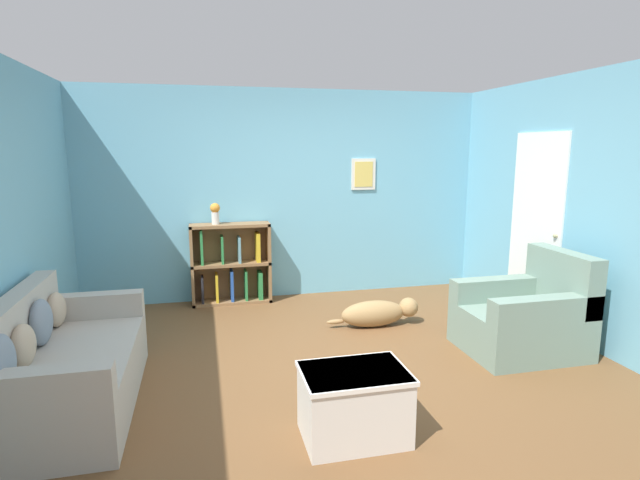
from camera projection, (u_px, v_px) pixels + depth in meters
ground_plane at (330, 365)px, 4.39m from camera, size 14.00×14.00×0.00m
wall_back at (286, 195)px, 6.30m from camera, size 5.60×0.13×2.60m
wall_right at (589, 211)px, 4.75m from camera, size 0.16×5.00×2.60m
couch at (62, 367)px, 3.61m from camera, size 0.86×1.72×0.85m
bookshelf at (232, 265)px, 6.11m from camera, size 0.96×0.28×0.99m
recliner_chair at (526, 317)px, 4.66m from camera, size 1.03×0.85×0.94m
coffee_table at (354, 402)px, 3.25m from camera, size 0.69×0.49×0.47m
dog at (378, 313)px, 5.33m from camera, size 1.01×0.25×0.29m
vase at (215, 212)px, 5.93m from camera, size 0.12×0.12×0.25m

